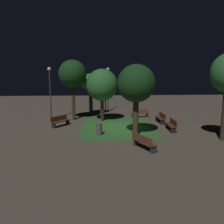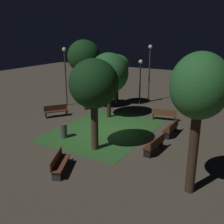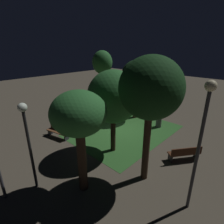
% 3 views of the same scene
% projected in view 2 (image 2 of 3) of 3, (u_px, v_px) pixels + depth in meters
% --- Properties ---
extents(ground_plane, '(60.00, 60.00, 0.00)m').
position_uv_depth(ground_plane, '(107.00, 131.00, 17.26)').
color(ground_plane, '#4C4438').
extents(grass_lawn, '(7.78, 5.88, 0.01)m').
position_uv_depth(grass_lawn, '(105.00, 130.00, 17.42)').
color(grass_lawn, '#2D6028').
rests_on(grass_lawn, ground).
extents(bench_back_row, '(1.83, 0.60, 0.88)m').
position_uv_depth(bench_back_row, '(155.00, 144.00, 14.05)').
color(bench_back_row, '#422314').
rests_on(bench_back_row, ground).
extents(bench_front_right, '(1.80, 0.49, 0.88)m').
position_uv_depth(bench_front_right, '(172.00, 128.00, 16.41)').
color(bench_front_right, '#422314').
rests_on(bench_front_right, ground).
extents(bench_path_side, '(1.83, 1.20, 0.88)m').
position_uv_depth(bench_path_side, '(59.00, 162.00, 12.10)').
color(bench_path_side, brown).
rests_on(bench_path_side, ground).
extents(bench_front_left, '(0.87, 1.86, 0.88)m').
position_uv_depth(bench_front_left, '(164.00, 114.00, 19.19)').
color(bench_front_left, brown).
rests_on(bench_front_left, ground).
extents(bench_corner, '(1.73, 1.45, 0.88)m').
position_uv_depth(bench_corner, '(56.00, 110.00, 20.07)').
color(bench_corner, '#422314').
rests_on(bench_corner, ground).
extents(tree_left_canopy, '(2.22, 2.22, 4.50)m').
position_uv_depth(tree_left_canopy, '(116.00, 66.00, 22.22)').
color(tree_left_canopy, '#38281C').
rests_on(tree_left_canopy, ground).
extents(tree_back_left, '(2.62, 2.62, 5.03)m').
position_uv_depth(tree_back_left, '(94.00, 85.00, 13.55)').
color(tree_back_left, '#423021').
rests_on(tree_back_left, ground).
extents(tree_tall_center, '(2.19, 2.19, 5.67)m').
position_uv_depth(tree_tall_center, '(199.00, 89.00, 9.47)').
color(tree_tall_center, '#38281C').
rests_on(tree_tall_center, ground).
extents(tree_back_right, '(2.90, 2.90, 4.89)m').
position_uv_depth(tree_back_right, '(109.00, 73.00, 19.08)').
color(tree_back_right, '#2D2116').
rests_on(tree_back_right, ground).
extents(tree_near_wall, '(2.64, 2.64, 5.74)m').
position_uv_depth(tree_near_wall, '(84.00, 57.00, 20.72)').
color(tree_near_wall, '#38281C').
rests_on(tree_near_wall, ground).
extents(lamp_post_plaza_west, '(0.36, 0.36, 3.99)m').
position_uv_depth(lamp_post_plaza_west, '(140.00, 74.00, 22.83)').
color(lamp_post_plaza_west, black).
rests_on(lamp_post_plaza_west, ground).
extents(lamp_post_near_wall, '(0.36, 0.36, 5.06)m').
position_uv_depth(lamp_post_near_wall, '(65.00, 67.00, 22.27)').
color(lamp_post_near_wall, '#333338').
rests_on(lamp_post_near_wall, ground).
extents(lamp_post_path_center, '(0.36, 0.36, 5.21)m').
position_uv_depth(lamp_post_path_center, '(150.00, 65.00, 23.44)').
color(lamp_post_path_center, '#333338').
rests_on(lamp_post_path_center, ground).
extents(trash_bin, '(0.44, 0.44, 0.89)m').
position_uv_depth(trash_bin, '(64.00, 131.00, 16.05)').
color(trash_bin, '#4C4C4C').
rests_on(trash_bin, ground).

